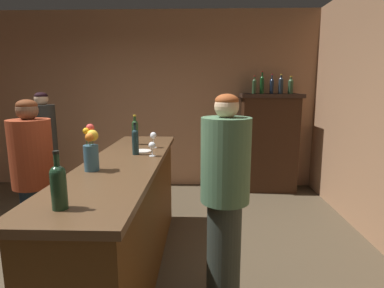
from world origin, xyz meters
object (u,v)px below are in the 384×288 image
at_px(display_bottle_midright, 281,85).
at_px(bartender, 225,194).
at_px(display_bottle_midleft, 262,84).
at_px(wine_glass_front, 152,146).
at_px(wine_glass_mid, 153,136).
at_px(display_bottle_right, 291,86).
at_px(patron_by_cabinet, 34,181).
at_px(wine_bottle_merlot, 135,140).
at_px(display_cabinet, 269,141).
at_px(bar_counter, 126,218).
at_px(flower_arrangement, 91,150).
at_px(cheese_plate, 143,151).
at_px(display_bottle_center, 272,85).
at_px(wine_bottle_pinot, 135,131).
at_px(wine_bottle_malbec, 59,185).
at_px(display_bottle_left, 254,86).
at_px(patron_in_navy, 46,147).

distance_m(display_bottle_midright, bartender, 3.01).
height_order(display_bottle_midleft, display_bottle_midright, display_bottle_midleft).
distance_m(wine_glass_front, wine_glass_mid, 0.39).
relative_size(display_bottle_right, patron_by_cabinet, 0.17).
bearing_deg(wine_glass_front, wine_bottle_merlot, 159.14).
bearing_deg(wine_glass_front, display_cabinet, 55.15).
height_order(bar_counter, wine_bottle_merlot, wine_bottle_merlot).
relative_size(flower_arrangement, cheese_plate, 2.03).
bearing_deg(display_bottle_center, wine_bottle_merlot, -128.48).
bearing_deg(display_bottle_right, wine_bottle_pinot, -142.16).
distance_m(patron_by_cabinet, bartender, 1.69).
xyz_separation_m(wine_bottle_merlot, bartender, (0.79, -0.57, -0.30)).
bearing_deg(bar_counter, wine_bottle_pinot, 94.46).
bearing_deg(wine_bottle_malbec, bartender, 38.68).
distance_m(display_cabinet, display_bottle_midright, 0.90).
xyz_separation_m(wine_bottle_merlot, display_bottle_left, (1.42, 2.13, 0.50)).
distance_m(wine_glass_mid, display_bottle_midleft, 2.36).
relative_size(display_bottle_left, display_bottle_center, 0.91).
distance_m(cheese_plate, display_bottle_left, 2.52).
xyz_separation_m(wine_bottle_merlot, cheese_plate, (0.04, 0.12, -0.13)).
distance_m(wine_glass_mid, patron_by_cabinet, 1.16).
xyz_separation_m(display_bottle_midleft, display_bottle_right, (0.44, 0.00, -0.02)).
xyz_separation_m(bar_counter, display_bottle_midright, (1.88, 2.37, 1.17)).
distance_m(wine_glass_front, bartender, 0.84).
bearing_deg(display_bottle_left, patron_by_cabinet, -134.30).
height_order(flower_arrangement, display_bottle_midright, display_bottle_midright).
distance_m(display_bottle_midright, patron_by_cabinet, 3.67).
bearing_deg(wine_glass_front, display_bottle_center, 55.11).
bearing_deg(wine_glass_front, wine_bottle_malbec, -102.80).
height_order(wine_glass_mid, cheese_plate, wine_glass_mid).
xyz_separation_m(bar_counter, wine_glass_front, (0.22, 0.18, 0.62)).
xyz_separation_m(bar_counter, bartender, (0.84, -0.33, 0.35)).
distance_m(wine_bottle_pinot, display_bottle_center, 2.48).
bearing_deg(wine_glass_mid, wine_bottle_pinot, 141.76).
bearing_deg(display_bottle_center, patron_in_navy, -163.34).
relative_size(display_bottle_midright, patron_by_cabinet, 0.19).
distance_m(wine_bottle_pinot, cheese_plate, 0.43).
relative_size(display_bottle_left, bartender, 0.17).
bearing_deg(display_cabinet, wine_bottle_malbec, -117.83).
xyz_separation_m(display_cabinet, display_bottle_midleft, (-0.15, 0.00, 0.90)).
bearing_deg(wine_bottle_pinot, display_bottle_right, 37.84).
xyz_separation_m(wine_glass_front, bartender, (0.62, -0.51, -0.26)).
distance_m(display_cabinet, display_bottle_right, 0.92).
xyz_separation_m(wine_bottle_merlot, wine_glass_mid, (0.12, 0.33, -0.01)).
relative_size(display_cabinet, wine_glass_front, 12.01).
xyz_separation_m(wine_bottle_malbec, display_bottle_midright, (1.95, 3.42, 0.52)).
bearing_deg(wine_bottle_malbec, wine_bottle_pinot, 89.83).
bearing_deg(patron_in_navy, patron_by_cabinet, -39.23).
bearing_deg(flower_arrangement, wine_bottle_malbec, -82.74).
bearing_deg(cheese_plate, bartender, -42.85).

